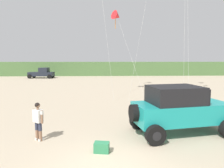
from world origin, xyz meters
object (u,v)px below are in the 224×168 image
person_watching (38,119)px  cooler_box (102,147)px  kite_pink_ribbon (117,16)px  distant_pickup (42,73)px  jeep (180,108)px

person_watching → cooler_box: size_ratio=2.98×
cooler_box → kite_pink_ribbon: (1.49, 14.02, 7.67)m
person_watching → distant_pickup: bearing=105.9°
jeep → kite_pink_ribbon: (-2.16, 12.15, 6.66)m
person_watching → distant_pickup: 32.10m
person_watching → distant_pickup: (-8.81, 30.86, 0.00)m
jeep → person_watching: bearing=-174.5°
jeep → kite_pink_ribbon: bearing=100.1°
person_watching → distant_pickup: size_ratio=0.35×
cooler_box → kite_pink_ribbon: kite_pink_ribbon is taller
jeep → cooler_box: 4.23m
distant_pickup → jeep: bearing=-63.4°
cooler_box → distant_pickup: distant_pickup is taller
person_watching → kite_pink_ribbon: (4.21, 12.76, 6.92)m
kite_pink_ribbon → cooler_box: bearing=-96.1°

